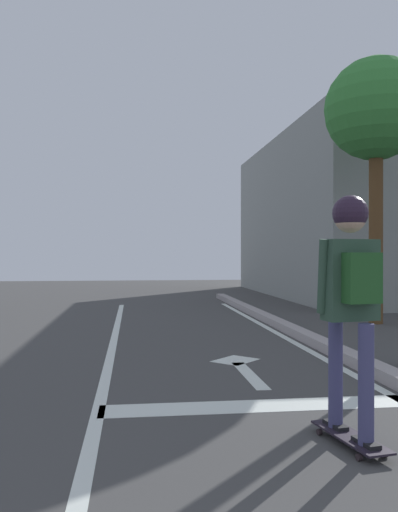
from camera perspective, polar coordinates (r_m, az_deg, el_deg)
lane_line_center at (r=5.03m, az=-10.82°, el=-16.05°), size 0.12×20.00×0.01m
stop_bar at (r=5.12m, az=6.94°, el=-15.76°), size 3.02×0.40×0.01m
lane_arrow_stem at (r=6.33m, az=5.47°, el=-12.65°), size 0.16×1.40×0.01m
lane_arrow_head at (r=7.14m, az=3.95°, el=-11.17°), size 0.71×0.71×0.01m
skateboard at (r=4.24m, az=16.01°, el=-18.30°), size 0.34×0.81×0.08m
skater at (r=4.02m, az=16.14°, el=-2.63°), size 0.48×0.64×1.77m
traffic_signal_mast at (r=7.11m, az=12.48°, el=20.78°), size 5.46×0.34×5.78m
roadside_tree at (r=11.69m, az=18.59°, el=14.49°), size 2.08×2.08×5.42m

